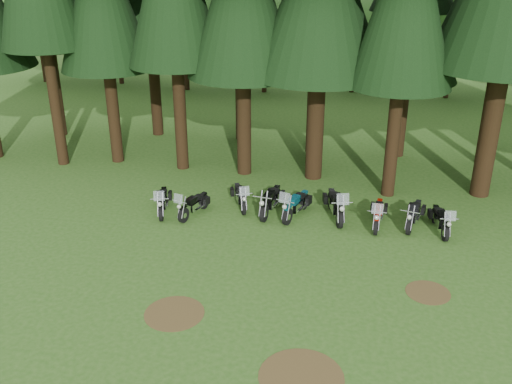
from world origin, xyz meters
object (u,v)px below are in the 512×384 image
motorcycle_0 (163,202)px  motorcycle_3 (271,201)px  motorcycle_5 (336,206)px  motorcycle_4 (296,205)px  motorcycle_6 (378,215)px  motorcycle_7 (414,215)px  motorcycle_8 (441,221)px  motorcycle_2 (240,197)px  motorcycle_1 (194,205)px

motorcycle_0 → motorcycle_3: 4.37m
motorcycle_5 → motorcycle_3: bearing=165.5°
motorcycle_3 → motorcycle_4: (1.05, -0.19, -0.00)m
motorcycle_5 → motorcycle_6: bearing=-27.8°
motorcycle_4 → motorcycle_5: (1.56, 0.18, 0.03)m
motorcycle_7 → motorcycle_8: size_ratio=1.00×
motorcycle_2 → motorcycle_3: motorcycle_2 is taller
motorcycle_2 → motorcycle_5: size_ratio=0.83×
motorcycle_3 → motorcycle_4: 1.06m
motorcycle_0 → motorcycle_4: (5.35, 0.60, 0.02)m
motorcycle_5 → motorcycle_1: bearing=173.9°
motorcycle_1 → motorcycle_7: 8.62m
motorcycle_0 → motorcycle_6: 8.56m
motorcycle_2 → motorcycle_8: bearing=-27.1°
motorcycle_3 → motorcycle_4: motorcycle_4 is taller
motorcycle_1 → motorcycle_0: bearing=-163.4°
motorcycle_7 → motorcycle_8: bearing=-2.4°
motorcycle_0 → motorcycle_1: size_ratio=1.08×
motorcycle_0 → motorcycle_7: size_ratio=1.03×
motorcycle_2 → motorcycle_8: size_ratio=0.97×
motorcycle_0 → motorcycle_4: bearing=-7.7°
motorcycle_4 → motorcycle_7: motorcycle_4 is taller
motorcycle_5 → motorcycle_8: 4.00m
motorcycle_6 → motorcycle_7: bearing=14.7°
motorcycle_0 → motorcycle_5: 6.94m
motorcycle_0 → motorcycle_5: bearing=-7.7°
motorcycle_1 → motorcycle_3: bearing=33.5°
motorcycle_2 → motorcycle_0: bearing=178.4°
motorcycle_5 → motorcycle_7: bearing=-17.3°
motorcycle_3 → motorcycle_4: size_ratio=1.03×
motorcycle_3 → motorcycle_8: size_ratio=1.12×
motorcycle_1 → motorcycle_4: 4.09m
motorcycle_6 → motorcycle_3: bearing=179.3°
motorcycle_4 → motorcycle_6: (3.20, -0.22, -0.02)m
motorcycle_2 → motorcycle_7: 6.94m
motorcycle_0 → motorcycle_3: bearing=-3.8°
motorcycle_0 → motorcycle_8: (10.87, 0.31, -0.02)m
motorcycle_1 → motorcycle_6: (7.24, 0.41, 0.03)m
motorcycle_0 → motorcycle_6: motorcycle_6 is taller
motorcycle_2 → motorcycle_7: size_ratio=0.97×
motorcycle_4 → motorcycle_5: 1.57m
motorcycle_3 → motorcycle_7: size_ratio=1.11×
motorcycle_1 → motorcycle_2: bearing=51.8°
motorcycle_0 → motorcycle_8: motorcycle_0 is taller
motorcycle_2 → motorcycle_7: bearing=-25.4°
motorcycle_1 → motorcycle_4: size_ratio=0.89×
motorcycle_2 → motorcycle_5: (3.92, -0.31, 0.08)m
motorcycle_5 → motorcycle_7: size_ratio=1.16×
motorcycle_8 → motorcycle_5: bearing=165.0°
motorcycle_4 → motorcycle_8: 5.54m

